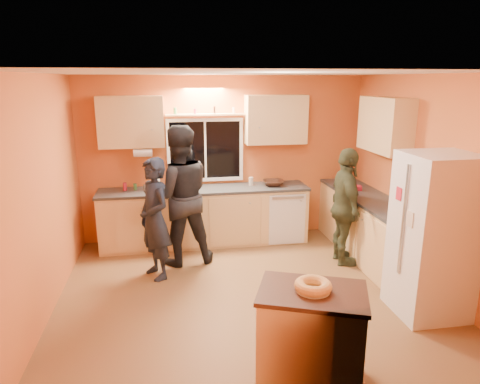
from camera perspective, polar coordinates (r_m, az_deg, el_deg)
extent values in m
plane|color=brown|center=(5.42, 0.94, -13.08)|extent=(4.50, 4.50, 0.00)
cube|color=#CE6134|center=(6.88, -2.15, 4.46)|extent=(4.50, 0.04, 2.60)
cube|color=#CE6134|center=(3.11, 8.06, -8.78)|extent=(4.50, 0.04, 2.60)
cube|color=#CE6134|center=(5.04, -24.98, -0.78)|extent=(0.04, 4.00, 2.60)
cube|color=#CE6134|center=(5.80, 23.41, 1.28)|extent=(0.04, 4.00, 2.60)
cube|color=white|center=(4.79, 1.08, 15.58)|extent=(4.50, 4.00, 0.02)
cube|color=black|center=(6.80, -4.66, 5.59)|extent=(1.10, 0.02, 0.90)
cube|color=white|center=(6.79, -4.65, 5.57)|extent=(1.20, 0.04, 1.00)
cube|color=tan|center=(6.58, -14.31, 9.05)|extent=(0.95, 0.33, 0.75)
cube|color=tan|center=(6.78, 4.80, 9.61)|extent=(0.95, 0.33, 0.75)
cube|color=tan|center=(6.29, 18.77, 8.48)|extent=(0.33, 1.00, 0.75)
cylinder|color=silver|center=(6.52, -12.82, 5.13)|extent=(0.27, 0.12, 0.12)
cube|color=tan|center=(6.76, -4.67, -3.37)|extent=(3.20, 0.60, 0.86)
cube|color=#282B2D|center=(6.64, -4.75, 0.32)|extent=(3.24, 0.62, 0.04)
cube|color=tan|center=(7.32, 13.57, -2.32)|extent=(0.60, 0.60, 0.86)
cube|color=#282B2D|center=(7.20, 13.78, 1.10)|extent=(0.62, 0.62, 0.04)
cube|color=tan|center=(6.30, 17.85, -5.46)|extent=(0.60, 1.80, 0.86)
cube|color=#282B2D|center=(6.16, 18.18, -1.53)|extent=(0.62, 1.84, 0.04)
cube|color=silver|center=(5.07, 24.40, -5.37)|extent=(0.72, 0.70, 1.80)
cube|color=tan|center=(3.87, 9.39, -18.65)|extent=(0.99, 0.84, 0.83)
cube|color=#321C10|center=(3.66, 9.67, -13.12)|extent=(1.04, 0.89, 0.04)
torus|color=tan|center=(3.63, 9.72, -12.23)|extent=(0.31, 0.31, 0.09)
imported|color=black|center=(5.61, -11.29, -3.55)|extent=(0.60, 0.69, 1.59)
imported|color=black|center=(5.96, -8.13, -0.52)|extent=(1.05, 0.87, 1.95)
imported|color=#2F3723|center=(6.08, 13.88, -1.98)|extent=(0.51, 1.00, 1.65)
imported|color=#321C10|center=(6.80, 4.49, 1.21)|extent=(0.36, 0.36, 0.08)
cylinder|color=beige|center=(6.63, -11.21, 1.00)|extent=(0.14, 0.14, 0.17)
imported|color=gray|center=(5.44, 21.87, -2.13)|extent=(0.29, 0.26, 0.30)
cube|color=#B41B2F|center=(6.73, 15.22, 0.53)|extent=(0.19, 0.16, 0.07)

